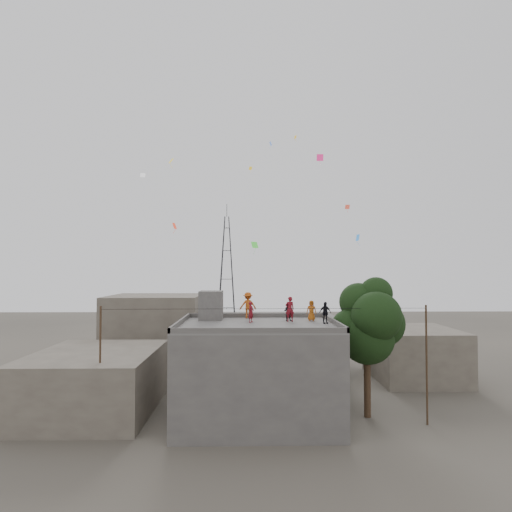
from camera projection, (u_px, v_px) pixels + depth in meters
The scene contains 18 objects.
ground at pixel (257, 420), 27.21m from camera, with size 140.00×140.00×0.00m, color #403C34.
main_building at pixel (257, 372), 27.31m from camera, with size 10.00×8.00×6.10m.
parapet at pixel (257, 322), 27.41m from camera, with size 10.00×8.00×0.30m.
stair_head_box at pixel (211, 305), 29.98m from camera, with size 1.60×1.80×2.00m, color #4B4846.
neighbor_west at pixel (95, 381), 29.07m from camera, with size 8.00×10.00×4.00m, color #554D43.
neighbor_north at pixel (275, 343), 41.32m from camera, with size 12.00×9.00×5.00m, color #4B4846.
neighbor_northwest at pixel (155, 330), 43.13m from camera, with size 9.00×8.00×7.00m, color #554D43.
neighbor_east at pixel (414, 354), 37.53m from camera, with size 7.00×8.00×4.40m, color #554D43.
tree at pixel (369, 323), 28.13m from camera, with size 4.90×4.60×9.10m.
utility_line at pixel (266, 364), 26.09m from camera, with size 20.12×0.62×7.40m.
transmission_tower at pixel (227, 273), 67.40m from camera, with size 2.97×2.97×20.01m.
person_red_adult at pixel (290, 309), 28.78m from camera, with size 0.61×0.40×1.68m, color maroon.
person_orange_child at pixel (311, 311), 29.21m from camera, with size 0.68×0.44×1.39m, color #AA5313.
person_dark_child at pixel (288, 311), 29.32m from camera, with size 0.61×0.47×1.25m, color black.
person_dark_adult at pixel (325, 313), 27.69m from camera, with size 0.83×0.34×1.41m, color black.
person_orange_adult at pixel (248, 305), 30.82m from camera, with size 1.20×0.69×1.86m, color #BA4E15.
person_red_child at pixel (251, 312), 28.35m from camera, with size 0.50×0.33×1.36m, color maroon.
kites at pixel (259, 189), 35.98m from camera, with size 18.51×14.39×12.04m.
Camera 1 is at (-0.59, -27.52, 9.60)m, focal length 30.00 mm.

